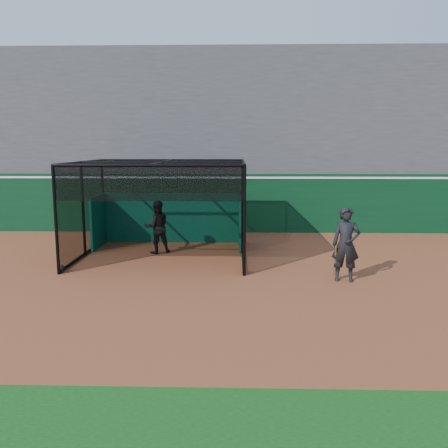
{
  "coord_description": "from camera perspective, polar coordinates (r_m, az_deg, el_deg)",
  "views": [
    {
      "loc": [
        1.34,
        -11.75,
        3.67
      ],
      "look_at": [
        0.96,
        2.0,
        1.4
      ],
      "focal_mm": 38.0,
      "sensor_mm": 36.0,
      "label": 1
    }
  ],
  "objects": [
    {
      "name": "batter",
      "position": [
        16.47,
        -8.07,
        -0.35
      ],
      "size": [
        1.08,
        0.98,
        1.83
      ],
      "primitive_type": "imported",
      "rotation": [
        0.0,
        0.0,
        3.53
      ],
      "color": "black",
      "rests_on": "ground"
    },
    {
      "name": "grandstand",
      "position": [
        24.07,
        -1.63,
        11.29
      ],
      "size": [
        50.0,
        7.85,
        8.95
      ],
      "color": "#4C4C4F",
      "rests_on": "ground"
    },
    {
      "name": "ground",
      "position": [
        12.38,
        -4.73,
        -7.91
      ],
      "size": [
        120.0,
        120.0,
        0.0
      ],
      "primitive_type": "plane",
      "color": "brown",
      "rests_on": "ground"
    },
    {
      "name": "outfield_wall",
      "position": [
        20.43,
        -2.18,
        2.67
      ],
      "size": [
        50.0,
        0.5,
        2.5
      ],
      "color": "#093419",
      "rests_on": "ground"
    },
    {
      "name": "on_deck_player",
      "position": [
        13.32,
        14.45,
        -2.41
      ],
      "size": [
        0.81,
        0.59,
        2.04
      ],
      "color": "black",
      "rests_on": "ground"
    },
    {
      "name": "batting_cage",
      "position": [
        15.92,
        -7.36,
        1.7
      ],
      "size": [
        5.45,
        4.93,
        3.14
      ],
      "color": "black",
      "rests_on": "ground"
    }
  ]
}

